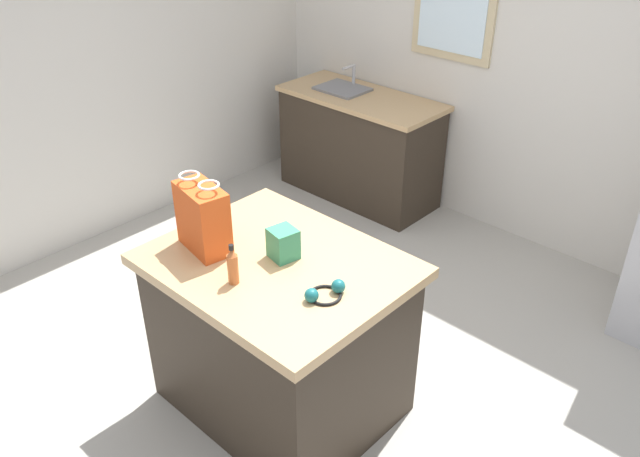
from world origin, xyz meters
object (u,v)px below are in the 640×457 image
ear_defenders (325,292)px  kitchen_island (280,335)px  shopping_bag (203,218)px  small_box (283,244)px  bottle (233,266)px

ear_defenders → kitchen_island: bearing=172.0°
shopping_bag → small_box: shopping_bag is taller
kitchen_island → bottle: bottle is taller
kitchen_island → small_box: small_box is taller
kitchen_island → bottle: size_ratio=5.96×
small_box → shopping_bag: bearing=-149.0°
kitchen_island → small_box: 0.54m
small_box → ear_defenders: size_ratio=0.80×
shopping_bag → small_box: bearing=31.0°
small_box → bottle: (-0.01, -0.30, 0.01)m
shopping_bag → small_box: size_ratio=2.46×
shopping_bag → ear_defenders: (0.70, 0.11, -0.15)m
kitchen_island → bottle: (-0.02, -0.25, 0.55)m
kitchen_island → small_box: bearing=92.3°
kitchen_island → bottle: 0.60m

